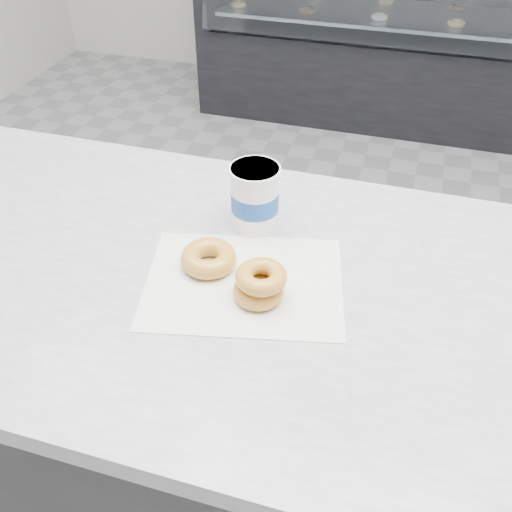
{
  "coord_description": "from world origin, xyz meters",
  "views": [
    {
      "loc": [
        0.07,
        -1.31,
        1.57
      ],
      "look_at": [
        -0.14,
        -0.6,
        0.96
      ],
      "focal_mm": 40.0,
      "sensor_mm": 36.0,
      "label": 1
    }
  ],
  "objects_px": {
    "counter": "(317,446)",
    "coffee_cup": "(255,197)",
    "donut_single": "(209,258)",
    "donut_stack": "(260,284)",
    "display_case": "(416,32)"
  },
  "relations": [
    {
      "from": "donut_stack",
      "to": "coffee_cup",
      "type": "height_order",
      "value": "coffee_cup"
    },
    {
      "from": "display_case",
      "to": "donut_stack",
      "type": "bearing_deg",
      "value": -92.53
    },
    {
      "from": "donut_single",
      "to": "counter",
      "type": "bearing_deg",
      "value": -4.0
    },
    {
      "from": "coffee_cup",
      "to": "donut_single",
      "type": "bearing_deg",
      "value": -93.68
    },
    {
      "from": "counter",
      "to": "coffee_cup",
      "type": "relative_size",
      "value": 23.6
    },
    {
      "from": "coffee_cup",
      "to": "display_case",
      "type": "bearing_deg",
      "value": 98.77
    },
    {
      "from": "counter",
      "to": "donut_single",
      "type": "distance_m",
      "value": 0.52
    },
    {
      "from": "counter",
      "to": "coffee_cup",
      "type": "xyz_separation_m",
      "value": [
        -0.19,
        0.16,
        0.51
      ]
    },
    {
      "from": "counter",
      "to": "donut_stack",
      "type": "distance_m",
      "value": 0.5
    },
    {
      "from": "donut_single",
      "to": "donut_stack",
      "type": "xyz_separation_m",
      "value": [
        0.11,
        -0.05,
        0.01
      ]
    },
    {
      "from": "display_case",
      "to": "coffee_cup",
      "type": "height_order",
      "value": "display_case"
    },
    {
      "from": "donut_stack",
      "to": "counter",
      "type": "bearing_deg",
      "value": 16.61
    },
    {
      "from": "coffee_cup",
      "to": "counter",
      "type": "bearing_deg",
      "value": -27.21
    },
    {
      "from": "donut_single",
      "to": "donut_stack",
      "type": "bearing_deg",
      "value": -25.52
    },
    {
      "from": "donut_single",
      "to": "coffee_cup",
      "type": "xyz_separation_m",
      "value": [
        0.04,
        0.14,
        0.05
      ]
    }
  ]
}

